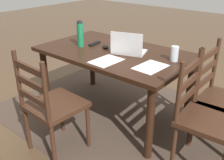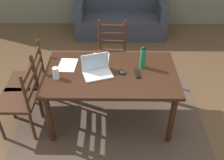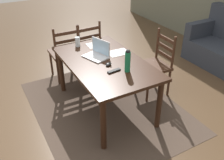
{
  "view_description": "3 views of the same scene",
  "coord_description": "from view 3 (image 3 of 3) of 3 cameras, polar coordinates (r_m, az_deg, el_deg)",
  "views": [
    {
      "loc": [
        -1.59,
        1.96,
        1.57
      ],
      "look_at": [
        -0.03,
        0.07,
        0.44
      ],
      "focal_mm": 41.2,
      "sensor_mm": 36.0,
      "label": 1
    },
    {
      "loc": [
        0.04,
        -2.45,
        2.46
      ],
      "look_at": [
        0.01,
        0.03,
        0.6
      ],
      "focal_mm": 41.12,
      "sensor_mm": 36.0,
      "label": 2
    },
    {
      "loc": [
        2.58,
        -1.32,
        2.19
      ],
      "look_at": [
        0.1,
        0.05,
        0.48
      ],
      "focal_mm": 40.03,
      "sensor_mm": 36.0,
      "label": 3
    }
  ],
  "objects": [
    {
      "name": "drinking_glass",
      "position": [
        3.68,
        -7.87,
        8.65
      ],
      "size": [
        0.07,
        0.07,
        0.14
      ],
      "primitive_type": "cylinder",
      "color": "silver",
      "rests_on": "dining_table"
    },
    {
      "name": "water_bottle",
      "position": [
        2.93,
        3.6,
        4.51
      ],
      "size": [
        0.07,
        0.07,
        0.28
      ],
      "color": "#197247",
      "rests_on": "dining_table"
    },
    {
      "name": "paper_stack_left",
      "position": [
        3.73,
        -3.44,
        8.09
      ],
      "size": [
        0.23,
        0.31,
        0.0
      ],
      "primitive_type": "cube",
      "rotation": [
        0.0,
        0.0,
        -0.06
      ],
      "color": "white",
      "rests_on": "dining_table"
    },
    {
      "name": "ground_plane",
      "position": [
        3.63,
        -1.51,
        -6.05
      ],
      "size": [
        14.0,
        14.0,
        0.0
      ],
      "primitive_type": "plane",
      "color": "brown"
    },
    {
      "name": "chair_left_far",
      "position": [
        4.31,
        -5.99,
        7.23
      ],
      "size": [
        0.46,
        0.46,
        0.95
      ],
      "color": "#3D2316",
      "rests_on": "ground"
    },
    {
      "name": "tv_remote",
      "position": [
        2.98,
        0.46,
        2.1
      ],
      "size": [
        0.06,
        0.17,
        0.02
      ],
      "primitive_type": "cube",
      "rotation": [
        0.0,
        0.0,
        0.11
      ],
      "color": "black",
      "rests_on": "dining_table"
    },
    {
      "name": "computer_mouse",
      "position": [
        3.12,
        -0.81,
        3.65
      ],
      "size": [
        0.1,
        0.12,
        0.03
      ],
      "primitive_type": "ellipsoid",
      "rotation": [
        0.0,
        0.0,
        0.56
      ],
      "color": "black",
      "rests_on": "dining_table"
    },
    {
      "name": "chair_left_near",
      "position": [
        4.19,
        -10.71,
        6.14
      ],
      "size": [
        0.44,
        0.44,
        0.95
      ],
      "color": "#3D2316",
      "rests_on": "ground"
    },
    {
      "name": "laptop",
      "position": [
        3.34,
        -3.25,
        6.3
      ],
      "size": [
        0.37,
        0.31,
        0.23
      ],
      "color": "silver",
      "rests_on": "dining_table"
    },
    {
      "name": "paper_stack_right",
      "position": [
        3.47,
        1.41,
        6.28
      ],
      "size": [
        0.22,
        0.3,
        0.0
      ],
      "primitive_type": "cube",
      "rotation": [
        0.0,
        0.0,
        -0.03
      ],
      "color": "white",
      "rests_on": "dining_table"
    },
    {
      "name": "area_rug",
      "position": [
        3.63,
        -1.51,
        -6.01
      ],
      "size": [
        2.4,
        1.89,
        0.01
      ],
      "primitive_type": "cube",
      "color": "#47382D",
      "rests_on": "ground"
    },
    {
      "name": "chair_far_head",
      "position": [
        3.78,
        9.74,
        3.37
      ],
      "size": [
        0.46,
        0.46,
        0.95
      ],
      "color": "#3D2316",
      "rests_on": "ground"
    },
    {
      "name": "dining_table",
      "position": [
        3.28,
        -1.66,
        2.98
      ],
      "size": [
        1.55,
        0.93,
        0.74
      ],
      "color": "black",
      "rests_on": "ground"
    }
  ]
}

